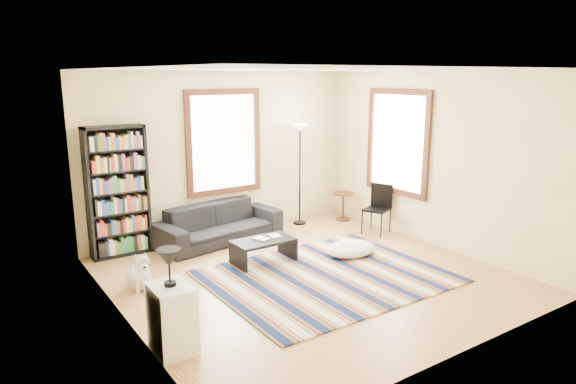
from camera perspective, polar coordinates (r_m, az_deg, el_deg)
floor at (r=7.26m, az=2.24°, el=-9.62°), size 5.00×5.00×0.10m
ceiling at (r=6.71m, az=2.46°, el=13.91°), size 5.00×5.00×0.10m
wall_back at (r=8.99m, az=-7.35°, el=4.30°), size 5.00×0.10×2.80m
wall_front at (r=5.07m, az=19.68°, el=-3.10°), size 5.00×0.10×2.80m
wall_left at (r=5.74m, az=-18.64°, el=-1.20°), size 0.10×5.00×2.80m
wall_right at (r=8.58m, az=16.24°, el=3.47°), size 0.10×5.00×2.80m
window_back at (r=8.89m, az=-7.15°, el=5.51°), size 1.20×0.06×1.60m
window_right at (r=9.02m, az=12.09°, el=5.43°), size 0.06×1.20×1.60m
rug at (r=7.21m, az=4.33°, el=-9.30°), size 3.13×2.50×0.02m
sofa at (r=8.64m, az=-7.67°, el=-3.46°), size 1.17×2.25×0.63m
bookshelf at (r=8.18m, az=-18.41°, el=0.03°), size 0.90×0.30×2.00m
coffee_table at (r=7.65m, az=-2.74°, el=-6.59°), size 1.02×0.79×0.36m
book_a at (r=7.54m, az=-3.41°, el=-5.36°), size 0.27×0.24×0.02m
book_b at (r=7.70m, az=-1.99°, el=-4.96°), size 0.19×0.23×0.02m
floor_cushion at (r=8.03m, az=6.99°, el=-6.26°), size 1.02×0.90×0.21m
floor_lamp at (r=9.43m, az=1.32°, el=1.90°), size 0.37×0.37×1.86m
side_table at (r=9.86m, az=6.15°, el=-1.61°), size 0.48×0.48×0.54m
folding_chair at (r=9.10m, az=9.82°, el=-1.93°), size 0.54×0.53×0.86m
white_cabinet at (r=5.42m, az=-12.76°, el=-13.51°), size 0.39×0.51×0.70m
table_lamp at (r=5.21m, az=-13.05°, el=-8.17°), size 0.32×0.32×0.38m
dog at (r=6.99m, az=-16.30°, el=-8.36°), size 0.39×0.53×0.51m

